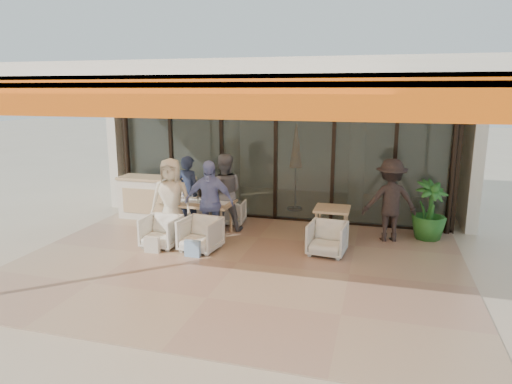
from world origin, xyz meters
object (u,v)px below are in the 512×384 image
dining_table (198,204)px  chair_near_left (161,230)px  chair_far_right (231,211)px  standing_woman (390,201)px  diner_periwinkle (209,202)px  chair_far_left (198,208)px  side_chair (327,237)px  potted_palm (429,210)px  diner_cream (171,200)px  chair_near_right (200,233)px  diner_navy (189,192)px  diner_grey (224,193)px  side_table (332,213)px  host_counter (157,198)px

dining_table → chair_near_left: (-0.41, -0.96, -0.34)m
chair_far_right → standing_woman: 3.59m
chair_near_left → standing_woman: standing_woman is taller
diner_periwinkle → chair_far_left: bearing=116.0°
side_chair → potted_palm: (1.93, 1.49, 0.28)m
potted_palm → standing_woman: bearing=-158.9°
chair_far_right → side_chair: 2.82m
diner_cream → chair_near_right: bearing=-41.7°
potted_palm → diner_navy: bearing=-174.2°
dining_table → diner_cream: (-0.41, -0.46, 0.18)m
chair_near_right → standing_woman: 3.92m
potted_palm → diner_periwinkle: bearing=-161.8°
diner_periwinkle → potted_palm: size_ratio=1.36×
chair_far_left → potted_palm: 5.19m
chair_far_right → side_chair: bearing=143.2°
chair_near_right → diner_grey: diner_grey is taller
chair_far_right → chair_near_left: bearing=60.6°
chair_far_left → side_table: (3.25, -0.71, 0.32)m
chair_near_right → side_table: 2.70m
chair_far_right → side_table: (2.41, -0.71, 0.33)m
dining_table → diner_navy: 0.62m
chair_near_left → diner_periwinkle: size_ratio=0.41×
diner_navy → potted_palm: 5.21m
diner_periwinkle → potted_palm: (4.34, 1.43, -0.23)m
chair_near_right → potted_palm: size_ratio=0.58×
chair_far_left → host_counter: bearing=-11.5°
diner_navy → diner_grey: bearing=-162.0°
chair_near_right → diner_grey: 1.49m
dining_table → diner_grey: (0.43, 0.44, 0.18)m
chair_far_right → diner_navy: 1.11m
diner_periwinkle → side_table: bearing=11.0°
host_counter → dining_table: (1.45, -0.88, 0.16)m
host_counter → potted_palm: 6.23m
chair_far_left → chair_far_right: 0.84m
chair_near_right → standing_woman: bearing=31.0°
chair_near_left → standing_woman: bearing=22.5°
side_table → dining_table: bearing=-175.3°
side_table → side_chair: 0.80m
chair_far_left → side_table: side_table is taller
diner_cream → standing_woman: standing_woman is taller
side_chair → standing_woman: size_ratio=0.41×
diner_periwinkle → side_chair: diner_periwinkle is taller
chair_far_left → dining_table: bearing=98.6°
chair_far_right → potted_palm: (4.34, 0.03, 0.32)m
chair_near_left → chair_near_right: chair_near_right is taller
diner_periwinkle → standing_woman: size_ratio=0.99×
diner_navy → side_chair: size_ratio=2.35×
chair_near_left → diner_grey: (0.84, 1.40, 0.52)m
host_counter → diner_grey: bearing=-13.1°
side_table → host_counter: bearing=171.4°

